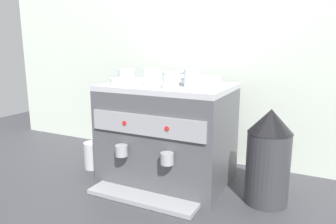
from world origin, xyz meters
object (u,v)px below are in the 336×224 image
Objects in this scene: ceramic_cup_0 at (126,76)px; ceramic_cup_2 at (191,78)px; ceramic_cup_3 at (151,76)px; ceramic_bowl_1 at (168,77)px; ceramic_bowl_0 at (208,81)px; coffee_grinder at (268,157)px; espresso_machine at (168,133)px; ceramic_cup_1 at (171,80)px; ceramic_bowl_2 at (121,82)px; ceramic_bowl_3 at (178,80)px; milk_pitcher at (93,155)px.

ceramic_cup_0 is 0.35m from ceramic_cup_2.
ceramic_cup_3 is 0.17m from ceramic_bowl_1.
ceramic_bowl_0 is (0.24, 0.14, -0.02)m from ceramic_cup_3.
ceramic_cup_0 is 0.77m from coffee_grinder.
ceramic_cup_3 reaches higher than ceramic_bowl_0.
ceramic_cup_1 is at bearing -58.05° from espresso_machine.
ceramic_cup_0 is 0.10m from ceramic_bowl_2.
ceramic_cup_2 is 0.13m from ceramic_bowl_3.
ceramic_cup_2 reaches higher than milk_pitcher.
ceramic_cup_0 is 0.74× the size of milk_pitcher.
espresso_machine is at bearing 6.78° from milk_pitcher.
ceramic_bowl_2 is at bearing -141.67° from ceramic_bowl_3.
ceramic_bowl_3 is at bearing 11.41° from milk_pitcher.
milk_pitcher is (-0.50, 0.06, -0.45)m from ceramic_cup_1.
ceramic_bowl_2 is (-0.25, -0.02, -0.02)m from ceramic_cup_1.
ceramic_cup_1 reaches higher than ceramic_bowl_3.
espresso_machine is at bearing -149.80° from ceramic_bowl_0.
ceramic_cup_1 reaches higher than espresso_machine.
ceramic_cup_3 reaches higher than espresso_machine.
ceramic_bowl_3 reaches higher than ceramic_bowl_0.
ceramic_bowl_1 is at bearing 172.72° from ceramic_bowl_0.
ceramic_cup_3 is 0.27m from ceramic_bowl_0.
espresso_machine is 0.47m from milk_pitcher.
ceramic_bowl_2 is at bearing -176.44° from ceramic_cup_1.
ceramic_bowl_1 is (-0.20, 0.17, -0.02)m from ceramic_cup_2.
coffee_grinder is at bearing 0.96° from ceramic_cup_3.
ceramic_cup_2 is at bearing 15.84° from ceramic_bowl_2.
coffee_grinder is at bearing -9.14° from ceramic_bowl_3.
ceramic_bowl_1 is at bearing 140.14° from ceramic_cup_2.
ceramic_cup_2 is at bearing -38.61° from ceramic_bowl_3.
ceramic_cup_3 is at bearing 152.25° from ceramic_cup_1.
ceramic_cup_0 is 0.22m from ceramic_bowl_1.
ceramic_bowl_2 is 0.74m from coffee_grinder.
ceramic_bowl_0 is (0.03, 0.14, -0.02)m from ceramic_cup_2.
ceramic_cup_1 is 0.74× the size of milk_pitcher.
ceramic_cup_3 is 0.64m from coffee_grinder.
ceramic_bowl_0 reaches higher than ceramic_bowl_2.
ceramic_bowl_3 reaches higher than espresso_machine.
ceramic_cup_2 reaches higher than ceramic_bowl_2.
ceramic_cup_1 is at bearing -27.75° from ceramic_cup_3.
ceramic_bowl_0 is at bearing 18.64° from ceramic_cup_0.
ceramic_bowl_2 is (-0.12, -0.25, -0.01)m from ceramic_bowl_1.
ceramic_bowl_0 is at bearing -7.28° from ceramic_bowl_1.
ceramic_cup_3 reaches higher than milk_pitcher.
ceramic_cup_0 is 1.04× the size of ceramic_bowl_3.
ceramic_bowl_0 is 0.30× the size of coffee_grinder.
espresso_machine is 0.27m from ceramic_bowl_3.
ceramic_bowl_1 reaches higher than ceramic_bowl_3.
ceramic_bowl_2 is 0.27m from ceramic_bowl_3.
ceramic_cup_1 reaches higher than ceramic_bowl_0.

